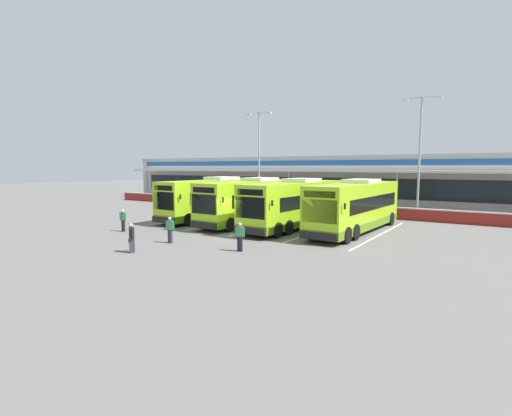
{
  "coord_description": "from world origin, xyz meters",
  "views": [
    {
      "loc": [
        15.58,
        -20.87,
        4.66
      ],
      "look_at": [
        -0.11,
        3.0,
        1.6
      ],
      "focal_mm": 26.88,
      "sensor_mm": 36.0,
      "label": 1
    }
  ],
  "objects_px": {
    "coach_bus_right_centre": "(356,207)",
    "lamp_post_west": "(259,153)",
    "lamp_post_centre": "(420,149)",
    "coach_bus_left_centre": "(254,202)",
    "pedestrian_with_handbag": "(132,237)",
    "pedestrian_child": "(170,229)",
    "coach_bus_leftmost": "(215,199)",
    "pedestrian_near_bin": "(123,220)",
    "pedestrian_in_dark_coat": "(240,236)",
    "coach_bus_centre": "(296,204)"
  },
  "relations": [
    {
      "from": "coach_bus_centre",
      "to": "pedestrian_in_dark_coat",
      "type": "height_order",
      "value": "coach_bus_centre"
    },
    {
      "from": "coach_bus_right_centre",
      "to": "coach_bus_centre",
      "type": "bearing_deg",
      "value": -171.56
    },
    {
      "from": "pedestrian_child",
      "to": "lamp_post_centre",
      "type": "height_order",
      "value": "lamp_post_centre"
    },
    {
      "from": "coach_bus_right_centre",
      "to": "lamp_post_west",
      "type": "relative_size",
      "value": 1.11
    },
    {
      "from": "coach_bus_leftmost",
      "to": "coach_bus_centre",
      "type": "distance_m",
      "value": 8.48
    },
    {
      "from": "pedestrian_near_bin",
      "to": "lamp_post_centre",
      "type": "height_order",
      "value": "lamp_post_centre"
    },
    {
      "from": "coach_bus_left_centre",
      "to": "coach_bus_right_centre",
      "type": "bearing_deg",
      "value": 3.37
    },
    {
      "from": "coach_bus_right_centre",
      "to": "pedestrian_child",
      "type": "distance_m",
      "value": 13.25
    },
    {
      "from": "pedestrian_near_bin",
      "to": "coach_bus_leftmost",
      "type": "bearing_deg",
      "value": 82.94
    },
    {
      "from": "pedestrian_in_dark_coat",
      "to": "pedestrian_child",
      "type": "bearing_deg",
      "value": -174.86
    },
    {
      "from": "coach_bus_right_centre",
      "to": "pedestrian_in_dark_coat",
      "type": "xyz_separation_m",
      "value": [
        -3.17,
        -9.96,
        -0.91
      ]
    },
    {
      "from": "coach_bus_leftmost",
      "to": "pedestrian_near_bin",
      "type": "distance_m",
      "value": 9.22
    },
    {
      "from": "coach_bus_left_centre",
      "to": "coach_bus_centre",
      "type": "xyz_separation_m",
      "value": [
        4.06,
        -0.16,
        0.0
      ]
    },
    {
      "from": "pedestrian_in_dark_coat",
      "to": "lamp_post_centre",
      "type": "relative_size",
      "value": 0.15
    },
    {
      "from": "coach_bus_right_centre",
      "to": "pedestrian_child",
      "type": "relative_size",
      "value": 7.55
    },
    {
      "from": "lamp_post_centre",
      "to": "pedestrian_near_bin",
      "type": "bearing_deg",
      "value": -129.8
    },
    {
      "from": "coach_bus_left_centre",
      "to": "lamp_post_centre",
      "type": "height_order",
      "value": "lamp_post_centre"
    },
    {
      "from": "coach_bus_right_centre",
      "to": "pedestrian_near_bin",
      "type": "distance_m",
      "value": 16.89
    },
    {
      "from": "coach_bus_leftmost",
      "to": "pedestrian_child",
      "type": "xyz_separation_m",
      "value": [
        4.83,
        -10.25,
        -0.91
      ]
    },
    {
      "from": "coach_bus_leftmost",
      "to": "lamp_post_centre",
      "type": "relative_size",
      "value": 1.11
    },
    {
      "from": "lamp_post_west",
      "to": "lamp_post_centre",
      "type": "bearing_deg",
      "value": -0.92
    },
    {
      "from": "pedestrian_with_handbag",
      "to": "lamp_post_centre",
      "type": "xyz_separation_m",
      "value": [
        10.16,
        23.83,
        5.43
      ]
    },
    {
      "from": "pedestrian_in_dark_coat",
      "to": "lamp_post_west",
      "type": "relative_size",
      "value": 0.15
    },
    {
      "from": "coach_bus_left_centre",
      "to": "lamp_post_west",
      "type": "height_order",
      "value": "lamp_post_west"
    },
    {
      "from": "pedestrian_in_dark_coat",
      "to": "coach_bus_centre",
      "type": "bearing_deg",
      "value": 98.2
    },
    {
      "from": "coach_bus_right_centre",
      "to": "lamp_post_west",
      "type": "height_order",
      "value": "lamp_post_west"
    },
    {
      "from": "coach_bus_left_centre",
      "to": "lamp_post_west",
      "type": "distance_m",
      "value": 13.74
    },
    {
      "from": "coach_bus_leftmost",
      "to": "lamp_post_west",
      "type": "height_order",
      "value": "lamp_post_west"
    },
    {
      "from": "coach_bus_left_centre",
      "to": "pedestrian_in_dark_coat",
      "type": "relative_size",
      "value": 7.55
    },
    {
      "from": "coach_bus_left_centre",
      "to": "coach_bus_right_centre",
      "type": "xyz_separation_m",
      "value": [
        8.56,
        0.51,
        0.0
      ]
    },
    {
      "from": "coach_bus_centre",
      "to": "pedestrian_with_handbag",
      "type": "xyz_separation_m",
      "value": [
        -3.4,
        -12.8,
        -0.93
      ]
    },
    {
      "from": "lamp_post_west",
      "to": "lamp_post_centre",
      "type": "height_order",
      "value": "same"
    },
    {
      "from": "pedestrian_child",
      "to": "lamp_post_centre",
      "type": "bearing_deg",
      "value": 63.41
    },
    {
      "from": "coach_bus_left_centre",
      "to": "pedestrian_with_handbag",
      "type": "height_order",
      "value": "coach_bus_left_centre"
    },
    {
      "from": "coach_bus_leftmost",
      "to": "coach_bus_left_centre",
      "type": "distance_m",
      "value": 4.42
    },
    {
      "from": "lamp_post_centre",
      "to": "pedestrian_in_dark_coat",
      "type": "bearing_deg",
      "value": -104.94
    },
    {
      "from": "pedestrian_near_bin",
      "to": "coach_bus_left_centre",
      "type": "bearing_deg",
      "value": 57.71
    },
    {
      "from": "coach_bus_left_centre",
      "to": "pedestrian_with_handbag",
      "type": "distance_m",
      "value": 13.02
    },
    {
      "from": "pedestrian_with_handbag",
      "to": "lamp_post_west",
      "type": "height_order",
      "value": "lamp_post_west"
    },
    {
      "from": "lamp_post_west",
      "to": "lamp_post_centre",
      "type": "distance_m",
      "value": 17.48
    },
    {
      "from": "coach_bus_centre",
      "to": "pedestrian_near_bin",
      "type": "distance_m",
      "value": 12.91
    },
    {
      "from": "pedestrian_with_handbag",
      "to": "lamp_post_centre",
      "type": "bearing_deg",
      "value": 66.91
    },
    {
      "from": "pedestrian_near_bin",
      "to": "coach_bus_right_centre",
      "type": "bearing_deg",
      "value": 33.3
    },
    {
      "from": "coach_bus_right_centre",
      "to": "lamp_post_west",
      "type": "xyz_separation_m",
      "value": [
        -15.23,
        10.64,
        4.5
      ]
    },
    {
      "from": "pedestrian_child",
      "to": "coach_bus_leftmost",
      "type": "bearing_deg",
      "value": 115.21
    },
    {
      "from": "pedestrian_child",
      "to": "pedestrian_near_bin",
      "type": "relative_size",
      "value": 1.0
    },
    {
      "from": "pedestrian_child",
      "to": "pedestrian_near_bin",
      "type": "bearing_deg",
      "value": 169.12
    },
    {
      "from": "coach_bus_leftmost",
      "to": "pedestrian_with_handbag",
      "type": "distance_m",
      "value": 14.28
    },
    {
      "from": "coach_bus_leftmost",
      "to": "pedestrian_child",
      "type": "distance_m",
      "value": 11.37
    },
    {
      "from": "coach_bus_leftmost",
      "to": "lamp_post_centre",
      "type": "xyz_separation_m",
      "value": [
        15.22,
        10.51,
        4.5
      ]
    }
  ]
}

